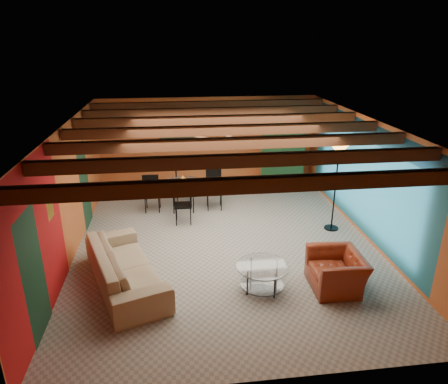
{
  "coord_description": "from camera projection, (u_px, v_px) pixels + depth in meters",
  "views": [
    {
      "loc": [
        -1.07,
        -8.17,
        4.38
      ],
      "look_at": [
        0.0,
        0.2,
        1.15
      ],
      "focal_mm": 32.84,
      "sensor_mm": 36.0,
      "label": 1
    }
  ],
  "objects": [
    {
      "name": "room",
      "position": [
        225.0,
        139.0,
        8.52
      ],
      "size": [
        6.52,
        8.01,
        2.71
      ],
      "color": "gray",
      "rests_on": "ground"
    },
    {
      "name": "sofa",
      "position": [
        125.0,
        267.0,
        7.58
      ],
      "size": [
        1.82,
        2.79,
        0.76
      ],
      "primitive_type": "imported",
      "rotation": [
        0.0,
        0.0,
        1.91
      ],
      "color": "#8E785B",
      "rests_on": "ground"
    },
    {
      "name": "armchair",
      "position": [
        336.0,
        271.0,
        7.51
      ],
      "size": [
        0.93,
        1.06,
        0.68
      ],
      "primitive_type": "imported",
      "rotation": [
        0.0,
        0.0,
        -1.6
      ],
      "color": "maroon",
      "rests_on": "ground"
    },
    {
      "name": "coffee_table",
      "position": [
        262.0,
        277.0,
        7.49
      ],
      "size": [
        1.22,
        1.22,
        0.49
      ],
      "primitive_type": null,
      "rotation": [
        0.0,
        0.0,
        -0.32
      ],
      "color": "silver",
      "rests_on": "ground"
    },
    {
      "name": "dining_table",
      "position": [
        183.0,
        191.0,
        10.83
      ],
      "size": [
        2.17,
        2.17,
        1.08
      ],
      "primitive_type": null,
      "rotation": [
        0.0,
        0.0,
        -0.04
      ],
      "color": "silver",
      "rests_on": "ground"
    },
    {
      "name": "armoire",
      "position": [
        281.0,
        150.0,
        12.56
      ],
      "size": [
        1.35,
        0.89,
        2.17
      ],
      "primitive_type": "cube",
      "rotation": [
        0.0,
        0.0,
        -0.24
      ],
      "color": "brown",
      "rests_on": "ground"
    },
    {
      "name": "floor_lamp",
      "position": [
        335.0,
        188.0,
        9.57
      ],
      "size": [
        0.43,
        0.43,
        2.1
      ],
      "primitive_type": null,
      "rotation": [
        0.0,
        0.0,
        0.0
      ],
      "color": "black",
      "rests_on": "ground"
    },
    {
      "name": "ceiling_fan",
      "position": [
        225.0,
        141.0,
        8.42
      ],
      "size": [
        1.5,
        1.5,
        0.44
      ],
      "primitive_type": null,
      "color": "#472614",
      "rests_on": "ceiling"
    },
    {
      "name": "painting",
      "position": [
        178.0,
        133.0,
        12.24
      ],
      "size": [
        1.05,
        0.03,
        0.65
      ],
      "primitive_type": "cube",
      "color": "black",
      "rests_on": "wall_back"
    },
    {
      "name": "potted_plant",
      "position": [
        283.0,
        108.0,
        12.1
      ],
      "size": [
        0.45,
        0.4,
        0.44
      ],
      "primitive_type": "imported",
      "rotation": [
        0.0,
        0.0,
        0.15
      ],
      "color": "#26661E",
      "rests_on": "armoire"
    },
    {
      "name": "vase",
      "position": [
        182.0,
        168.0,
        10.61
      ],
      "size": [
        0.19,
        0.19,
        0.19
      ],
      "primitive_type": "imported",
      "rotation": [
        0.0,
        0.0,
        0.04
      ],
      "color": "orange",
      "rests_on": "dining_table"
    }
  ]
}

